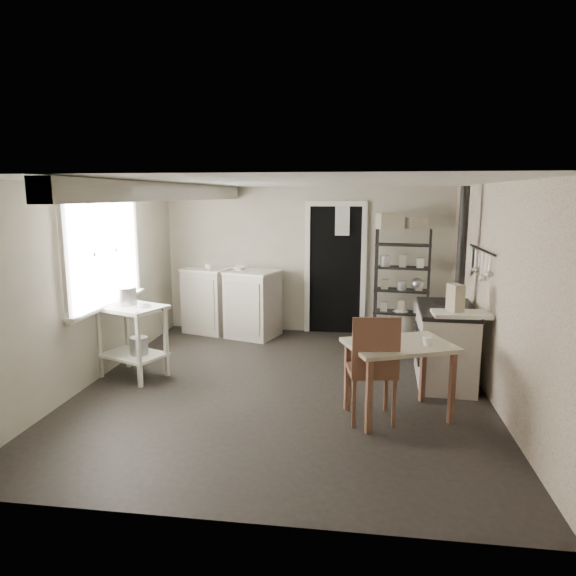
# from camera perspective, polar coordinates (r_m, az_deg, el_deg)

# --- Properties ---
(floor) EXTENTS (5.00, 5.00, 0.00)m
(floor) POSITION_cam_1_polar(r_m,az_deg,el_deg) (6.00, -0.40, -10.91)
(floor) COLOR black
(floor) RESTS_ON ground
(ceiling) EXTENTS (5.00, 5.00, 0.00)m
(ceiling) POSITION_cam_1_polar(r_m,az_deg,el_deg) (5.59, -0.43, 11.63)
(ceiling) COLOR silver
(ceiling) RESTS_ON wall_back
(wall_back) EXTENTS (4.50, 0.02, 2.30)m
(wall_back) POSITION_cam_1_polar(r_m,az_deg,el_deg) (8.14, 2.11, 3.08)
(wall_back) COLOR #BAB39E
(wall_back) RESTS_ON ground
(wall_front) EXTENTS (4.50, 0.02, 2.30)m
(wall_front) POSITION_cam_1_polar(r_m,az_deg,el_deg) (3.30, -6.69, -7.76)
(wall_front) COLOR #BAB39E
(wall_front) RESTS_ON ground
(wall_left) EXTENTS (0.02, 5.00, 2.30)m
(wall_left) POSITION_cam_1_polar(r_m,az_deg,el_deg) (6.40, -20.77, 0.45)
(wall_left) COLOR #BAB39E
(wall_left) RESTS_ON ground
(wall_right) EXTENTS (0.02, 5.00, 2.30)m
(wall_right) POSITION_cam_1_polar(r_m,az_deg,el_deg) (5.81, 22.12, -0.58)
(wall_right) COLOR #BAB39E
(wall_right) RESTS_ON ground
(window) EXTENTS (0.12, 1.76, 1.28)m
(window) POSITION_cam_1_polar(r_m,az_deg,el_deg) (6.52, -19.90, 3.78)
(window) COLOR white
(window) RESTS_ON wall_left
(doorway) EXTENTS (0.96, 0.10, 2.08)m
(doorway) POSITION_cam_1_polar(r_m,az_deg,el_deg) (8.10, 5.25, 1.94)
(doorway) COLOR white
(doorway) RESTS_ON ground
(ceiling_beam) EXTENTS (0.18, 5.00, 0.18)m
(ceiling_beam) POSITION_cam_1_polar(r_m,az_deg,el_deg) (5.89, -12.26, 10.36)
(ceiling_beam) COLOR white
(ceiling_beam) RESTS_ON ceiling
(wallpaper_panel) EXTENTS (0.01, 5.00, 2.30)m
(wallpaper_panel) POSITION_cam_1_polar(r_m,az_deg,el_deg) (5.81, 22.02, -0.57)
(wallpaper_panel) COLOR beige
(wallpaper_panel) RESTS_ON wall_right
(utensil_rail) EXTENTS (0.06, 1.20, 0.44)m
(utensil_rail) POSITION_cam_1_polar(r_m,az_deg,el_deg) (6.32, 20.52, 4.02)
(utensil_rail) COLOR #BCBCBF
(utensil_rail) RESTS_ON wall_right
(prep_table) EXTENTS (0.92, 0.80, 0.88)m
(prep_table) POSITION_cam_1_polar(r_m,az_deg,el_deg) (6.47, -16.85, -6.04)
(prep_table) COLOR white
(prep_table) RESTS_ON ground
(stockpot) EXTENTS (0.34, 0.34, 0.29)m
(stockpot) POSITION_cam_1_polar(r_m,az_deg,el_deg) (6.45, -17.64, -1.19)
(stockpot) COLOR #BCBCBF
(stockpot) RESTS_ON prep_table
(saucepan) EXTENTS (0.21, 0.21, 0.10)m
(saucepan) POSITION_cam_1_polar(r_m,az_deg,el_deg) (6.26, -15.79, -2.26)
(saucepan) COLOR #BCBCBF
(saucepan) RESTS_ON prep_table
(bucket) EXTENTS (0.23, 0.23, 0.23)m
(bucket) POSITION_cam_1_polar(r_m,az_deg,el_deg) (6.42, -16.23, -6.27)
(bucket) COLOR #BCBCBF
(bucket) RESTS_ON prep_table
(base_cabinets) EXTENTS (1.70, 1.11, 1.03)m
(base_cabinets) POSITION_cam_1_polar(r_m,az_deg,el_deg) (8.14, -6.31, -1.90)
(base_cabinets) COLOR beige
(base_cabinets) RESTS_ON ground
(mixing_bowl) EXTENTS (0.38, 0.38, 0.07)m
(mixing_bowl) POSITION_cam_1_polar(r_m,az_deg,el_deg) (8.01, -5.46, 1.52)
(mixing_bowl) COLOR white
(mixing_bowl) RESTS_ON base_cabinets
(counter_cup) EXTENTS (0.14, 0.14, 0.09)m
(counter_cup) POSITION_cam_1_polar(r_m,az_deg,el_deg) (8.05, -8.82, 1.58)
(counter_cup) COLOR white
(counter_cup) RESTS_ON base_cabinets
(shelf_rack) EXTENTS (0.83, 0.40, 1.69)m
(shelf_rack) POSITION_cam_1_polar(r_m,az_deg,el_deg) (7.74, 12.55, 0.98)
(shelf_rack) COLOR black
(shelf_rack) RESTS_ON ground
(shelf_jar) EXTENTS (0.09, 0.09, 0.18)m
(shelf_jar) POSITION_cam_1_polar(r_m,az_deg,el_deg) (7.73, 10.78, 4.10)
(shelf_jar) COLOR white
(shelf_jar) RESTS_ON shelf_rack
(storage_box_a) EXTENTS (0.40, 0.37, 0.23)m
(storage_box_a) POSITION_cam_1_polar(r_m,az_deg,el_deg) (7.65, 11.24, 8.90)
(storage_box_a) COLOR beige
(storage_box_a) RESTS_ON shelf_rack
(storage_box_b) EXTENTS (0.31, 0.30, 0.16)m
(storage_box_b) POSITION_cam_1_polar(r_m,az_deg,el_deg) (7.71, 14.15, 8.65)
(storage_box_b) COLOR beige
(storage_box_b) RESTS_ON shelf_rack
(stove) EXTENTS (0.68, 1.16, 0.89)m
(stove) POSITION_cam_1_polar(r_m,az_deg,el_deg) (6.31, 17.03, -6.07)
(stove) COLOR beige
(stove) RESTS_ON ground
(stovepipe) EXTENTS (0.14, 0.14, 1.42)m
(stovepipe) POSITION_cam_1_polar(r_m,az_deg,el_deg) (6.52, 18.78, 4.65)
(stovepipe) COLOR black
(stovepipe) RESTS_ON stove
(side_ledge) EXTENTS (0.62, 0.35, 0.94)m
(side_ledge) POSITION_cam_1_polar(r_m,az_deg,el_deg) (5.93, 18.41, -7.31)
(side_ledge) COLOR white
(side_ledge) RESTS_ON ground
(oats_box) EXTENTS (0.18, 0.22, 0.29)m
(oats_box) POSITION_cam_1_polar(r_m,az_deg,el_deg) (5.81, 18.07, -1.73)
(oats_box) COLOR beige
(oats_box) RESTS_ON side_ledge
(work_table) EXTENTS (1.18, 1.01, 0.75)m
(work_table) POSITION_cam_1_polar(r_m,az_deg,el_deg) (5.24, 12.12, -9.93)
(work_table) COLOR beige
(work_table) RESTS_ON ground
(table_cup) EXTENTS (0.12, 0.12, 0.09)m
(table_cup) POSITION_cam_1_polar(r_m,az_deg,el_deg) (5.09, 15.19, -5.63)
(table_cup) COLOR white
(table_cup) RESTS_ON work_table
(chair) EXTENTS (0.51, 0.52, 1.07)m
(chair) POSITION_cam_1_polar(r_m,az_deg,el_deg) (5.09, 9.25, -9.15)
(chair) COLOR brown
(chair) RESTS_ON ground
(flour_sack) EXTENTS (0.46, 0.41, 0.50)m
(flour_sack) POSITION_cam_1_polar(r_m,az_deg,el_deg) (7.90, 12.34, -4.09)
(flour_sack) COLOR beige
(flour_sack) RESTS_ON ground
(floor_crock) EXTENTS (0.13, 0.13, 0.14)m
(floor_crock) POSITION_cam_1_polar(r_m,az_deg,el_deg) (6.08, 15.78, -10.27)
(floor_crock) COLOR white
(floor_crock) RESTS_ON ground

